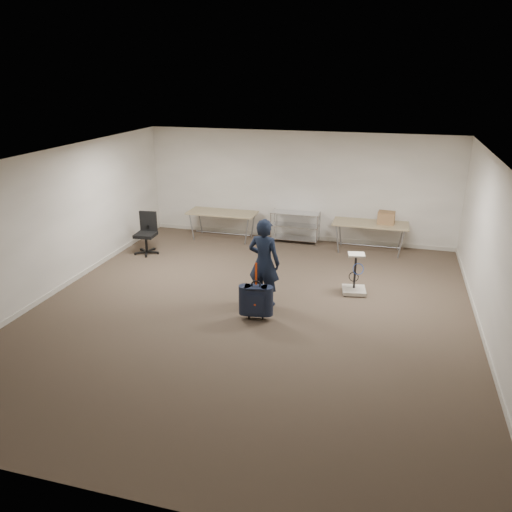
% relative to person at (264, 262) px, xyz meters
% --- Properties ---
extents(ground, '(9.00, 9.00, 0.00)m').
position_rel_person_xyz_m(ground, '(-0.15, -0.39, -0.84)').
color(ground, '#443429').
rests_on(ground, ground).
extents(room_shell, '(8.00, 9.00, 9.00)m').
position_rel_person_xyz_m(room_shell, '(-0.15, 0.99, -0.79)').
color(room_shell, beige).
rests_on(room_shell, ground).
extents(folding_table_left, '(1.80, 0.75, 0.73)m').
position_rel_person_xyz_m(folding_table_left, '(-2.05, 3.56, -0.16)').
color(folding_table_left, '#8B7A55').
rests_on(folding_table_left, ground).
extents(folding_table_right, '(1.80, 0.75, 0.73)m').
position_rel_person_xyz_m(folding_table_right, '(1.75, 3.56, -0.16)').
color(folding_table_right, '#8B7A55').
rests_on(folding_table_right, ground).
extents(wire_shelf, '(1.22, 0.47, 0.80)m').
position_rel_person_xyz_m(wire_shelf, '(-0.15, 3.81, -0.40)').
color(wire_shelf, silver).
rests_on(wire_shelf, ground).
extents(person, '(0.66, 0.48, 1.68)m').
position_rel_person_xyz_m(person, '(0.00, 0.00, 0.00)').
color(person, black).
rests_on(person, ground).
extents(suitcase, '(0.42, 0.28, 1.07)m').
position_rel_person_xyz_m(suitcase, '(0.03, -0.66, -0.48)').
color(suitcase, black).
rests_on(suitcase, ground).
extents(office_chair, '(0.61, 0.61, 1.00)m').
position_rel_person_xyz_m(office_chair, '(-3.47, 2.01, -0.54)').
color(office_chair, black).
rests_on(office_chair, ground).
extents(equipment_cart, '(0.52, 0.52, 0.83)m').
position_rel_person_xyz_m(equipment_cart, '(1.62, 0.96, -0.62)').
color(equipment_cart, beige).
rests_on(equipment_cart, ground).
extents(cardboard_box, '(0.41, 0.32, 0.30)m').
position_rel_person_xyz_m(cardboard_box, '(2.10, 3.61, 0.04)').
color(cardboard_box, '#957045').
rests_on(cardboard_box, folding_table_right).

